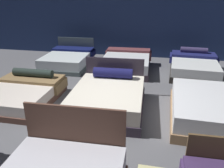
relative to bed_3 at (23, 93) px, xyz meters
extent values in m
cube|color=#5B5B60|center=(2.17, -0.31, -0.22)|extent=(18.00, 18.00, 0.02)
cube|color=navy|center=(2.17, 4.86, 1.54)|extent=(18.00, 0.06, 3.50)
cube|color=brown|center=(2.14, -2.01, 0.33)|extent=(1.47, 0.09, 1.08)
cube|color=brown|center=(0.00, -0.07, -0.15)|extent=(1.60, 1.97, 0.13)
cube|color=silver|center=(0.00, -0.07, 0.04)|extent=(1.54, 1.91, 0.24)
cube|color=olive|center=(0.00, 0.52, 0.20)|extent=(1.57, 0.72, 0.07)
cube|color=olive|center=(-0.80, 0.53, 0.04)|extent=(0.07, 0.71, 0.24)
cube|color=olive|center=(0.80, 0.52, 0.04)|extent=(0.07, 0.71, 0.24)
cylinder|color=#25322D|center=(0.00, 0.57, 0.33)|extent=(1.10, 0.21, 0.21)
cube|color=#302835|center=(2.18, -0.05, -0.11)|extent=(1.69, 2.07, 0.20)
cube|color=silver|center=(2.18, -0.05, 0.15)|extent=(1.63, 2.01, 0.32)
cube|color=#302835|center=(2.14, 0.95, 0.27)|extent=(1.51, 0.11, 0.96)
cylinder|color=#16164D|center=(2.15, 0.68, 0.44)|extent=(0.99, 0.29, 0.25)
cube|color=#906D4B|center=(4.34, -0.06, -0.11)|extent=(1.59, 2.15, 0.20)
cube|color=white|center=(4.34, -0.06, 0.15)|extent=(1.52, 2.08, 0.33)
cube|color=#4B5959|center=(0.03, 2.89, -0.14)|extent=(1.60, 2.05, 0.14)
cube|color=silver|center=(0.03, 2.89, 0.09)|extent=(1.53, 1.99, 0.32)
cube|color=#4B5959|center=(-0.01, 3.89, 0.22)|extent=(1.45, 0.08, 0.87)
cube|color=#0E164A|center=(0.00, 3.57, 0.28)|extent=(1.53, 0.63, 0.08)
cube|color=#0E164A|center=(-0.77, 3.55, 0.14)|extent=(0.09, 0.58, 0.21)
cube|color=#0E164A|center=(0.78, 3.59, 0.14)|extent=(0.09, 0.58, 0.21)
cube|color=#342932|center=(2.16, 2.90, -0.11)|extent=(1.67, 2.17, 0.20)
cube|color=silver|center=(2.16, 2.90, 0.13)|extent=(1.61, 2.11, 0.29)
cube|color=brown|center=(2.13, 3.69, 0.32)|extent=(1.59, 0.53, 0.08)
cube|color=brown|center=(1.32, 3.66, 0.14)|extent=(0.09, 0.47, 0.29)
cube|color=brown|center=(2.93, 3.72, 0.14)|extent=(0.09, 0.47, 0.29)
cube|color=black|center=(4.39, 2.92, -0.12)|extent=(1.59, 2.15, 0.19)
cube|color=silver|center=(4.39, 2.92, 0.12)|extent=(1.52, 2.08, 0.27)
cube|color=navy|center=(4.42, 3.58, 0.29)|extent=(1.50, 0.78, 0.09)
cube|color=navy|center=(3.67, 3.62, 0.14)|extent=(0.12, 0.70, 0.23)
cube|color=navy|center=(5.17, 3.54, 0.14)|extent=(0.12, 0.70, 0.23)
cylinder|color=#3A325B|center=(4.43, 3.70, 0.42)|extent=(0.91, 0.25, 0.21)
camera|label=1|loc=(3.23, -4.66, 2.33)|focal=37.05mm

